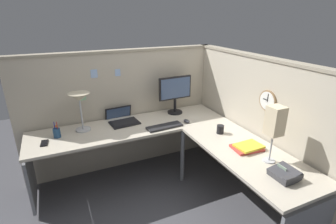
% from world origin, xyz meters
% --- Properties ---
extents(ground_plane, '(6.80, 6.80, 0.00)m').
position_xyz_m(ground_plane, '(0.00, 0.00, 0.00)').
color(ground_plane, '#47474C').
extents(cubicle_wall_back, '(2.57, 0.12, 1.58)m').
position_xyz_m(cubicle_wall_back, '(-0.36, 0.87, 0.79)').
color(cubicle_wall_back, '#B7AD99').
rests_on(cubicle_wall_back, ground).
extents(cubicle_wall_right, '(0.12, 2.37, 1.58)m').
position_xyz_m(cubicle_wall_right, '(0.87, -0.27, 0.79)').
color(cubicle_wall_right, '#B7AD99').
rests_on(cubicle_wall_right, ground).
extents(desk, '(2.35, 2.15, 0.73)m').
position_xyz_m(desk, '(-0.15, -0.05, 0.63)').
color(desk, beige).
rests_on(desk, ground).
extents(monitor, '(0.46, 0.20, 0.50)m').
position_xyz_m(monitor, '(0.29, 0.64, 1.02)').
color(monitor, black).
rests_on(monitor, desk).
extents(laptop, '(0.37, 0.41, 0.22)m').
position_xyz_m(laptop, '(-0.44, 0.66, 0.75)').
color(laptop, black).
rests_on(laptop, desk).
extents(keyboard, '(0.44, 0.16, 0.02)m').
position_xyz_m(keyboard, '(-0.04, 0.26, 0.74)').
color(keyboard, '#232326').
rests_on(keyboard, desk).
extents(computer_mouse, '(0.06, 0.10, 0.03)m').
position_xyz_m(computer_mouse, '(0.28, 0.28, 0.75)').
color(computer_mouse, '#38383D').
rests_on(computer_mouse, desk).
extents(desk_lamp_dome, '(0.24, 0.24, 0.44)m').
position_xyz_m(desk_lamp_dome, '(-0.92, 0.58, 1.09)').
color(desk_lamp_dome, '#B7BABF').
rests_on(desk_lamp_dome, desk).
extents(pen_cup, '(0.08, 0.08, 0.18)m').
position_xyz_m(pen_cup, '(-1.20, 0.51, 0.78)').
color(pen_cup, navy).
rests_on(pen_cup, desk).
extents(cell_phone, '(0.08, 0.15, 0.01)m').
position_xyz_m(cell_phone, '(-1.33, 0.41, 0.73)').
color(cell_phone, black).
rests_on(cell_phone, desk).
extents(office_phone, '(0.19, 0.21, 0.11)m').
position_xyz_m(office_phone, '(0.45, -1.07, 0.77)').
color(office_phone, '#38383D').
rests_on(office_phone, desk).
extents(book_stack, '(0.30, 0.24, 0.04)m').
position_xyz_m(book_stack, '(0.51, -0.56, 0.75)').
color(book_stack, '#BF3F38').
rests_on(book_stack, desk).
extents(desk_lamp_paper, '(0.13, 0.13, 0.53)m').
position_xyz_m(desk_lamp_paper, '(0.53, -0.82, 1.11)').
color(desk_lamp_paper, '#B7BABF').
rests_on(desk_lamp_paper, desk).
extents(coffee_mug, '(0.08, 0.08, 0.10)m').
position_xyz_m(coffee_mug, '(0.47, -0.15, 0.78)').
color(coffee_mug, black).
rests_on(coffee_mug, desk).
extents(wall_clock, '(0.04, 0.22, 0.22)m').
position_xyz_m(wall_clock, '(0.82, -0.44, 1.16)').
color(wall_clock, olive).
extents(pinned_note_leftmost, '(0.08, 0.00, 0.10)m').
position_xyz_m(pinned_note_leftmost, '(-0.70, 0.82, 1.32)').
color(pinned_note_leftmost, '#99B7E5').
extents(pinned_note_middle, '(0.08, 0.00, 0.07)m').
position_xyz_m(pinned_note_middle, '(-0.86, 0.82, 1.05)').
color(pinned_note_middle, '#8CCC99').
extents(pinned_note_rightmost, '(0.06, 0.00, 0.08)m').
position_xyz_m(pinned_note_rightmost, '(-0.42, 0.82, 1.31)').
color(pinned_note_rightmost, '#99B7E5').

